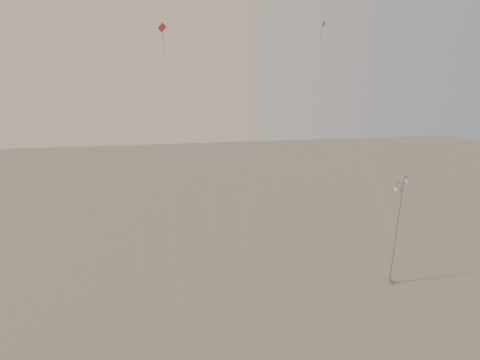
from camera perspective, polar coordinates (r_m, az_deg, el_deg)
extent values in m
plane|color=gray|center=(31.29, 7.49, -17.72)|extent=(160.00, 160.00, 0.00)
cylinder|color=#94989D|center=(35.63, 21.91, -14.15)|extent=(0.44, 0.44, 0.30)
cylinder|color=#94989D|center=(33.74, 22.66, -7.30)|extent=(0.42, 0.18, 9.45)
cylinder|color=#94989D|center=(32.48, 23.84, 0.60)|extent=(0.14, 0.14, 0.18)
cylinder|color=#94989D|center=(32.74, 24.00, 0.41)|extent=(0.47, 0.30, 0.07)
cylinder|color=#94989D|center=(32.99, 24.17, 0.23)|extent=(0.06, 0.06, 0.30)
ellipsoid|color=#B3B3AE|center=(33.03, 24.14, -0.02)|extent=(0.52, 0.52, 0.18)
cylinder|color=#94989D|center=(32.47, 23.27, -0.44)|extent=(0.60, 0.12, 0.07)
cylinder|color=#94989D|center=(32.37, 22.77, -0.80)|extent=(0.06, 0.06, 0.40)
ellipsoid|color=#B3B3AE|center=(32.42, 22.74, -1.14)|extent=(0.52, 0.52, 0.18)
cylinder|color=beige|center=(34.33, -14.84, 17.95)|extent=(1.99, 9.28, 37.75)
cylinder|color=#94989D|center=(34.08, -14.86, -15.10)|extent=(0.06, 0.06, 0.10)
cylinder|color=beige|center=(30.58, -3.59, 8.95)|extent=(2.87, 4.54, 27.22)
cylinder|color=#94989D|center=(32.61, -5.23, -16.08)|extent=(0.06, 0.06, 0.10)
cylinder|color=beige|center=(40.33, 5.46, 17.78)|extent=(10.50, 13.49, 37.71)
cylinder|color=#94989D|center=(36.52, -0.30, -12.43)|extent=(0.06, 0.06, 0.10)
cube|color=maroon|center=(32.72, -11.80, 21.79)|extent=(0.70, 0.30, 0.73)
cylinder|color=maroon|center=(32.75, -11.66, 19.99)|extent=(0.06, 0.22, 1.40)
cylinder|color=beige|center=(28.56, -10.55, 1.85)|extent=(0.22, 9.19, 20.86)
cylinder|color=#94989D|center=(28.64, -9.12, -21.09)|extent=(0.06, 0.06, 0.10)
cube|color=black|center=(41.59, 12.63, 22.21)|extent=(0.41, 0.59, 0.66)
cylinder|color=black|center=(41.45, 12.33, 20.97)|extent=(0.20, 0.06, 1.24)
cylinder|color=beige|center=(38.40, 18.04, 5.76)|extent=(5.08, 9.64, 22.32)
cylinder|color=#94989D|center=(39.08, 23.49, -11.83)|extent=(0.06, 0.06, 0.10)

